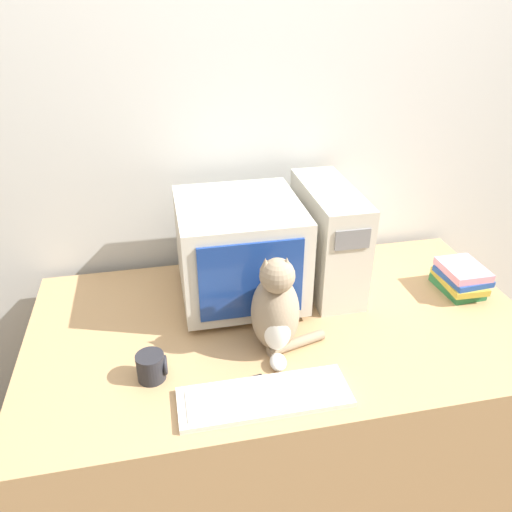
{
  "coord_description": "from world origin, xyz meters",
  "views": [
    {
      "loc": [
        -0.38,
        -0.89,
        1.79
      ],
      "look_at": [
        -0.09,
        0.52,
        0.98
      ],
      "focal_mm": 35.0,
      "sensor_mm": 36.0,
      "label": 1
    }
  ],
  "objects_px": {
    "crt_monitor": "(239,250)",
    "pen": "(241,380)",
    "computer_tower": "(327,237)",
    "cat": "(276,310)",
    "book_stack": "(460,278)",
    "mug": "(152,367)",
    "keyboard": "(264,397)"
  },
  "relations": [
    {
      "from": "crt_monitor",
      "to": "pen",
      "type": "relative_size",
      "value": 3.45
    },
    {
      "from": "computer_tower",
      "to": "cat",
      "type": "distance_m",
      "value": 0.46
    },
    {
      "from": "cat",
      "to": "book_stack",
      "type": "bearing_deg",
      "value": 20.86
    },
    {
      "from": "mug",
      "to": "pen",
      "type": "bearing_deg",
      "value": -15.12
    },
    {
      "from": "keyboard",
      "to": "book_stack",
      "type": "xyz_separation_m",
      "value": [
        0.86,
        0.4,
        0.05
      ]
    },
    {
      "from": "keyboard",
      "to": "pen",
      "type": "height_order",
      "value": "keyboard"
    },
    {
      "from": "pen",
      "to": "mug",
      "type": "bearing_deg",
      "value": 164.88
    },
    {
      "from": "computer_tower",
      "to": "book_stack",
      "type": "height_order",
      "value": "computer_tower"
    },
    {
      "from": "crt_monitor",
      "to": "cat",
      "type": "xyz_separation_m",
      "value": [
        0.06,
        -0.32,
        -0.05
      ]
    },
    {
      "from": "computer_tower",
      "to": "mug",
      "type": "relative_size",
      "value": 5.17
    },
    {
      "from": "computer_tower",
      "to": "pen",
      "type": "bearing_deg",
      "value": -130.87
    },
    {
      "from": "book_stack",
      "to": "mug",
      "type": "bearing_deg",
      "value": -168.01
    },
    {
      "from": "mug",
      "to": "keyboard",
      "type": "bearing_deg",
      "value": -26.63
    },
    {
      "from": "keyboard",
      "to": "pen",
      "type": "relative_size",
      "value": 3.79
    },
    {
      "from": "crt_monitor",
      "to": "mug",
      "type": "relative_size",
      "value": 4.95
    },
    {
      "from": "crt_monitor",
      "to": "pen",
      "type": "distance_m",
      "value": 0.5
    },
    {
      "from": "computer_tower",
      "to": "cat",
      "type": "xyz_separation_m",
      "value": [
        -0.29,
        -0.35,
        -0.05
      ]
    },
    {
      "from": "computer_tower",
      "to": "keyboard",
      "type": "bearing_deg",
      "value": -122.83
    },
    {
      "from": "computer_tower",
      "to": "mug",
      "type": "bearing_deg",
      "value": -148.38
    },
    {
      "from": "crt_monitor",
      "to": "cat",
      "type": "distance_m",
      "value": 0.33
    },
    {
      "from": "computer_tower",
      "to": "pen",
      "type": "relative_size",
      "value": 3.6
    },
    {
      "from": "cat",
      "to": "mug",
      "type": "height_order",
      "value": "cat"
    },
    {
      "from": "cat",
      "to": "pen",
      "type": "height_order",
      "value": "cat"
    },
    {
      "from": "keyboard",
      "to": "cat",
      "type": "relative_size",
      "value": 1.42
    },
    {
      "from": "pen",
      "to": "mug",
      "type": "relative_size",
      "value": 1.44
    },
    {
      "from": "crt_monitor",
      "to": "cat",
      "type": "relative_size",
      "value": 1.3
    },
    {
      "from": "cat",
      "to": "mug",
      "type": "distance_m",
      "value": 0.41
    },
    {
      "from": "book_stack",
      "to": "pen",
      "type": "bearing_deg",
      "value": -160.73
    },
    {
      "from": "keyboard",
      "to": "crt_monitor",
      "type": "bearing_deg",
      "value": 87.16
    },
    {
      "from": "pen",
      "to": "cat",
      "type": "bearing_deg",
      "value": 44.65
    },
    {
      "from": "pen",
      "to": "book_stack",
      "type": "bearing_deg",
      "value": 19.27
    },
    {
      "from": "computer_tower",
      "to": "cat",
      "type": "relative_size",
      "value": 1.35
    }
  ]
}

